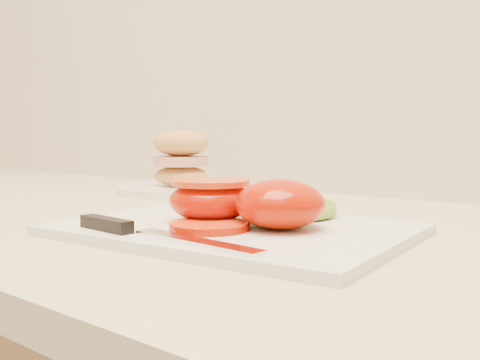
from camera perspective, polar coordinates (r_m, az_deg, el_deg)
The scene contains 7 objects.
cutting_board at distance 0.55m, azimuth -0.66°, elevation -5.30°, with size 0.34×0.24×0.01m, color white.
tomato_half_dome at distance 0.52m, azimuth 4.28°, elevation -2.56°, with size 0.09×0.09×0.05m, color red.
tomato_half_cut at distance 0.56m, azimuth -3.12°, elevation -2.01°, with size 0.09×0.09×0.04m.
tomato_slice_0 at distance 0.52m, azimuth -3.28°, elevation -4.93°, with size 0.08×0.08×0.01m, color #F64B0D.
lettuce_leaf_0 at distance 0.59m, azimuth 5.74°, elevation -2.93°, with size 0.10×0.08×0.02m, color #82A92C.
knife at distance 0.50m, azimuth -10.75°, elevation -5.29°, with size 0.22×0.03×0.01m.
sandwich_plate at distance 0.94m, azimuth -6.30°, elevation 1.02°, with size 0.22×0.22×0.11m.
Camera 1 is at (0.17, 1.18, 1.03)m, focal length 40.00 mm.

